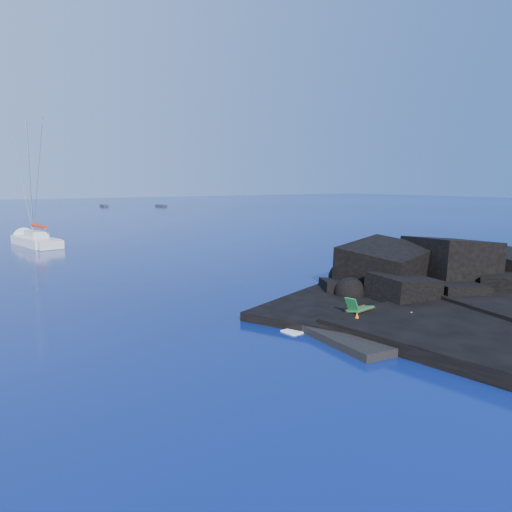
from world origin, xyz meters
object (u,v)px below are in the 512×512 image
Objects in this scene: marker_cone at (357,318)px; distant_boat_b at (161,207)px; sunbather at (407,316)px; deck_chair at (361,305)px; distant_boat_a at (104,207)px; sailboat at (36,245)px.

marker_cone is 120.93m from distant_boat_b.
marker_cone is (-2.48, 0.88, 0.10)m from sunbather.
deck_chair reaches higher than distant_boat_a.
sunbather is 0.39× the size of distant_boat_a.
marker_cone is at bearing -100.92° from distant_boat_a.
marker_cone is 125.29m from distant_boat_a.
sunbather is (1.34, -1.76, -0.40)m from deck_chair.
sailboat reaches higher than deck_chair.
deck_chair is at bearing 37.88° from marker_cone.
sailboat is at bearing 84.93° from sunbather.
distant_boat_b is (36.93, 115.21, -0.53)m from sunbather.
distant_boat_b is (13.38, -8.22, 0.00)m from distant_boat_a.
deck_chair is 0.40× the size of distant_boat_a.
deck_chair is (7.41, -41.34, 0.93)m from sailboat.
sailboat is 3.17× the size of distant_boat_a.
deck_chair is at bearing 110.88° from sunbather.
sunbather is at bearing -99.73° from distant_boat_a.
marker_cone is (6.28, -42.22, 0.62)m from sailboat.
marker_cone reaches higher than distant_boat_b.
sunbather is at bearing -118.66° from distant_boat_b.
sailboat is at bearing 98.46° from marker_cone.
distant_boat_a is at bearing 67.75° from deck_chair.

